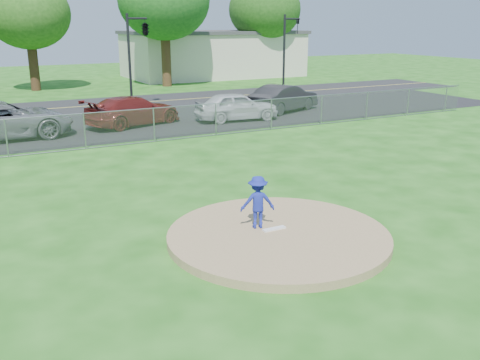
% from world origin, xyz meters
% --- Properties ---
extents(ground, '(120.00, 120.00, 0.00)m').
position_xyz_m(ground, '(0.00, 10.00, 0.00)').
color(ground, '#185612').
rests_on(ground, ground).
extents(pitchers_mound, '(5.40, 5.40, 0.20)m').
position_xyz_m(pitchers_mound, '(0.00, 0.00, 0.10)').
color(pitchers_mound, '#957951').
rests_on(pitchers_mound, ground).
extents(pitching_rubber, '(0.60, 0.15, 0.04)m').
position_xyz_m(pitching_rubber, '(0.00, 0.20, 0.22)').
color(pitching_rubber, white).
rests_on(pitching_rubber, pitchers_mound).
extents(chain_link_fence, '(40.00, 0.06, 1.50)m').
position_xyz_m(chain_link_fence, '(0.00, 12.00, 0.75)').
color(chain_link_fence, gray).
rests_on(chain_link_fence, ground).
extents(parking_lot, '(50.00, 8.00, 0.01)m').
position_xyz_m(parking_lot, '(0.00, 16.50, 0.01)').
color(parking_lot, black).
rests_on(parking_lot, ground).
extents(street, '(60.00, 7.00, 0.01)m').
position_xyz_m(street, '(0.00, 24.00, 0.00)').
color(street, black).
rests_on(street, ground).
extents(commercial_building, '(16.40, 9.40, 4.30)m').
position_xyz_m(commercial_building, '(16.00, 38.00, 2.16)').
color(commercial_building, beige).
rests_on(commercial_building, ground).
extents(tree_center, '(6.16, 6.16, 9.84)m').
position_xyz_m(tree_center, '(-1.00, 34.00, 6.47)').
color(tree_center, '#372014').
rests_on(tree_center, ground).
extents(tree_far_right, '(6.72, 6.72, 10.74)m').
position_xyz_m(tree_far_right, '(20.00, 35.00, 7.06)').
color(tree_far_right, '#3D2616').
rests_on(tree_far_right, ground).
extents(traffic_signal_center, '(1.42, 2.48, 5.60)m').
position_xyz_m(traffic_signal_center, '(3.97, 22.00, 4.61)').
color(traffic_signal_center, black).
rests_on(traffic_signal_center, ground).
extents(traffic_signal_right, '(1.28, 0.20, 5.60)m').
position_xyz_m(traffic_signal_right, '(14.24, 22.00, 3.36)').
color(traffic_signal_right, black).
rests_on(traffic_signal_right, ground).
extents(pitcher, '(0.96, 0.74, 1.32)m').
position_xyz_m(pitcher, '(-0.28, 0.54, 0.86)').
color(pitcher, navy).
rests_on(pitcher, pitchers_mound).
extents(parked_car_gray, '(6.28, 3.12, 1.71)m').
position_xyz_m(parked_car_gray, '(-4.86, 15.78, 0.87)').
color(parked_car_gray, slate).
rests_on(parked_car_gray, parking_lot).
extents(parked_car_darkred, '(5.53, 3.62, 1.49)m').
position_xyz_m(parked_car_darkred, '(1.37, 16.30, 0.75)').
color(parked_car_darkred, maroon).
rests_on(parked_car_darkred, parking_lot).
extents(parked_car_pearl, '(4.62, 2.27, 1.51)m').
position_xyz_m(parked_car_pearl, '(6.70, 15.09, 0.77)').
color(parked_car_pearl, silver).
rests_on(parked_car_pearl, parking_lot).
extents(parked_car_charcoal, '(5.11, 3.38, 1.59)m').
position_xyz_m(parked_car_charcoal, '(10.52, 16.39, 0.81)').
color(parked_car_charcoal, '#252528').
rests_on(parked_car_charcoal, parking_lot).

